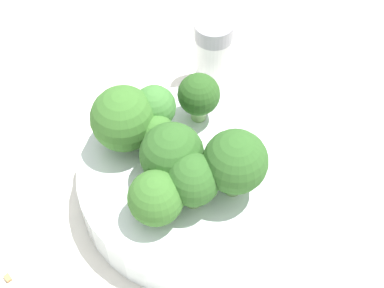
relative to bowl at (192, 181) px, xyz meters
name	(u,v)px	position (x,y,z in m)	size (l,w,h in m)	color
ground_plane	(192,194)	(0.00, 0.00, -0.02)	(3.00, 3.00, 0.00)	silver
bowl	(192,181)	(0.00, 0.00, 0.00)	(0.21, 0.21, 0.04)	silver
broccoli_floret_0	(172,155)	(0.01, -0.02, 0.05)	(0.06, 0.06, 0.06)	#7A9E5B
broccoli_floret_1	(198,180)	(0.04, 0.00, 0.05)	(0.04, 0.04, 0.05)	#84AD66
broccoli_floret_2	(124,119)	(-0.03, -0.06, 0.06)	(0.06, 0.06, 0.06)	#8EB770
broccoli_floret_3	(199,95)	(-0.06, 0.01, 0.05)	(0.04, 0.04, 0.05)	#8EB770
broccoli_floret_4	(235,162)	(0.02, 0.03, 0.06)	(0.05, 0.05, 0.07)	#84AD66
broccoli_floret_5	(156,199)	(0.05, -0.03, 0.05)	(0.05, 0.05, 0.05)	#7A9E5B
broccoli_floret_6	(155,109)	(-0.04, -0.03, 0.06)	(0.04, 0.04, 0.06)	#8EB770
broccoli_floret_7	(156,135)	(-0.02, -0.03, 0.05)	(0.03, 0.03, 0.05)	#8EB770
pepper_shaker	(213,54)	(-0.15, 0.03, 0.02)	(0.04, 0.04, 0.08)	silver
almond_crumb_1	(7,277)	(0.08, -0.16, -0.02)	(0.01, 0.00, 0.01)	#AD7F4C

